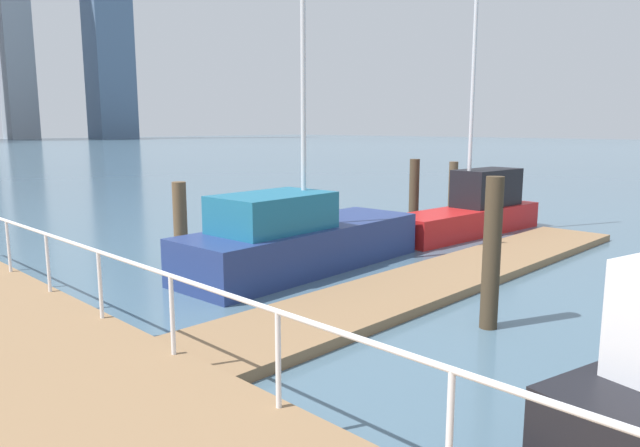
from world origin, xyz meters
name	(u,v)px	position (x,y,z in m)	size (l,w,h in m)	color
ground_plane	(105,249)	(0.00, 20.00, 0.00)	(300.00, 300.00, 0.00)	slate
floating_dock	(445,277)	(3.72, 11.61, 0.09)	(14.45, 2.00, 0.18)	#93704C
boardwalk_railing	(353,356)	(-3.15, 8.24, 1.26)	(0.06, 26.76, 1.08)	white
dock_piling_0	(414,193)	(8.79, 16.08, 1.13)	(0.32, 0.32, 2.26)	#473826
dock_piling_1	(492,254)	(1.66, 9.46, 1.26)	(0.29, 0.29, 2.53)	#473826
dock_piling_2	(453,185)	(13.49, 17.51, 0.95)	(0.36, 0.36, 1.91)	brown
dock_piling_3	(180,222)	(0.74, 17.34, 0.99)	(0.34, 0.34, 1.98)	brown
moored_boat_1	(298,239)	(2.18, 14.63, 0.73)	(6.54, 2.34, 8.28)	navy
moored_boat_3	(473,209)	(9.25, 14.14, 0.76)	(6.17, 1.81, 8.90)	red
skyline_tower_5	(11,12)	(46.67, 165.14, 31.26)	(6.67, 10.07, 62.51)	#8C939E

